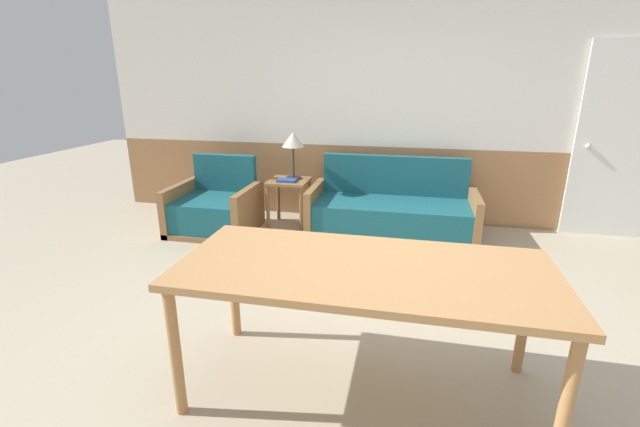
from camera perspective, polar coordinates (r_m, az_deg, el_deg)
name	(u,v)px	position (r m, az deg, el deg)	size (l,w,h in m)	color
ground_plane	(368,338)	(3.06, 6.46, -16.23)	(16.00, 16.00, 0.00)	#B2A58C
wall_back	(397,108)	(5.17, 10.24, 13.65)	(7.20, 0.06, 2.70)	#996B42
couch	(391,213)	(4.84, 9.49, 0.06)	(1.82, 0.79, 0.83)	olive
armchair	(215,210)	(5.03, -13.79, 0.47)	(0.92, 0.80, 0.83)	olive
side_table	(289,190)	(4.99, -4.16, 3.21)	(0.45, 0.45, 0.56)	olive
table_lamp	(293,142)	(4.95, -3.60, 9.52)	(0.26, 0.26, 0.54)	#262628
book_stack	(287,180)	(4.89, -4.46, 4.43)	(0.22, 0.14, 0.03)	#234799
dining_table	(364,278)	(2.27, 5.88, -8.60)	(1.94, 0.86, 0.78)	#B27F4C
entry_door	(620,143)	(5.57, 35.08, 7.73)	(0.88, 0.09, 2.07)	white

